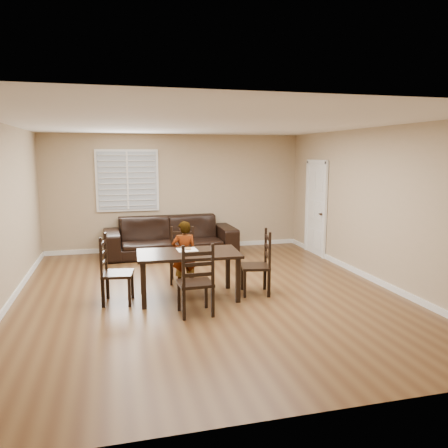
{
  "coord_description": "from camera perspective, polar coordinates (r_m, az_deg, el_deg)",
  "views": [
    {
      "loc": [
        -1.42,
        -6.69,
        2.23
      ],
      "look_at": [
        0.48,
        0.8,
        1.0
      ],
      "focal_mm": 35.0,
      "sensor_mm": 36.0,
      "label": 1
    }
  ],
  "objects": [
    {
      "name": "chair_near",
      "position": [
        7.83,
        -5.45,
        -4.23
      ],
      "size": [
        0.5,
        0.48,
        0.96
      ],
      "rotation": [
        0.0,
        0.0,
        -0.18
      ],
      "color": "black",
      "rests_on": "ground"
    },
    {
      "name": "chair_left",
      "position": [
        6.83,
        -14.77,
        -6.14
      ],
      "size": [
        0.51,
        0.53,
        1.05
      ],
      "rotation": [
        0.0,
        0.0,
        1.42
      ],
      "color": "black",
      "rests_on": "ground"
    },
    {
      "name": "donut",
      "position": [
        6.97,
        -4.69,
        -3.19
      ],
      "size": [
        0.1,
        0.1,
        0.04
      ],
      "color": "#D0924A",
      "rests_on": "napkin"
    },
    {
      "name": "napkin",
      "position": [
        6.97,
        -4.85,
        -3.36
      ],
      "size": [
        0.32,
        0.32,
        0.0
      ],
      "primitive_type": "cube",
      "rotation": [
        0.0,
        0.0,
        0.03
      ],
      "color": "beige",
      "rests_on": "dining_table"
    },
    {
      "name": "chair_far",
      "position": [
        6.06,
        -3.52,
        -7.84
      ],
      "size": [
        0.48,
        0.45,
        1.04
      ],
      "rotation": [
        0.0,
        0.0,
        3.18
      ],
      "color": "black",
      "rests_on": "ground"
    },
    {
      "name": "child",
      "position": [
        7.38,
        -5.21,
        -3.98
      ],
      "size": [
        0.43,
        0.29,
        1.14
      ],
      "primitive_type": "imported",
      "rotation": [
        0.0,
        0.0,
        3.09
      ],
      "color": "gray",
      "rests_on": "ground"
    },
    {
      "name": "chair_right",
      "position": [
        7.09,
        5.11,
        -5.33
      ],
      "size": [
        0.52,
        0.54,
        1.05
      ],
      "rotation": [
        0.0,
        0.0,
        -1.76
      ],
      "color": "black",
      "rests_on": "ground"
    },
    {
      "name": "dining_table",
      "position": [
        6.82,
        -4.66,
        -4.42
      ],
      "size": [
        1.6,
        0.95,
        0.73
      ],
      "rotation": [
        0.0,
        0.0,
        -0.04
      ],
      "color": "black",
      "rests_on": "ground"
    },
    {
      "name": "sofa",
      "position": [
        9.85,
        -6.99,
        -1.59
      ],
      "size": [
        2.93,
        1.2,
        0.85
      ],
      "primitive_type": "imported",
      "rotation": [
        0.0,
        0.0,
        0.02
      ],
      "color": "black",
      "rests_on": "ground"
    },
    {
      "name": "room",
      "position": [
        7.04,
        -2.31,
        5.58
      ],
      "size": [
        6.04,
        7.04,
        2.72
      ],
      "color": "tan",
      "rests_on": "ground"
    },
    {
      "name": "ground",
      "position": [
        7.2,
        -2.2,
        -9.02
      ],
      "size": [
        7.0,
        7.0,
        0.0
      ],
      "primitive_type": "plane",
      "color": "brown",
      "rests_on": "ground"
    }
  ]
}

